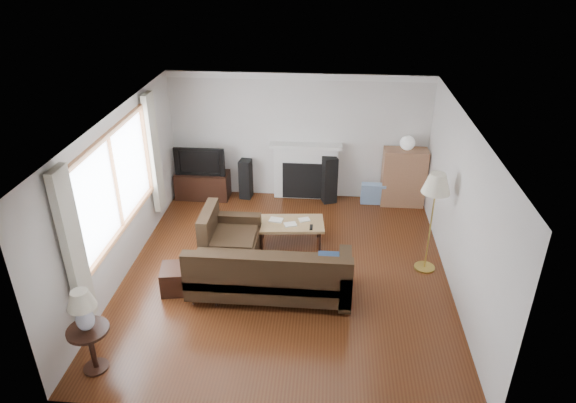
# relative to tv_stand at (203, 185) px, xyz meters

# --- Properties ---
(room) EXTENTS (5.10, 5.60, 2.54)m
(room) POSITION_rel_tv_stand_xyz_m (1.91, -2.48, 0.99)
(room) COLOR #4E2511
(room) RESTS_ON ground
(window) EXTENTS (0.12, 2.74, 1.54)m
(window) POSITION_rel_tv_stand_xyz_m (-0.54, -2.68, 1.29)
(window) COLOR brown
(window) RESTS_ON room
(curtain_near) EXTENTS (0.10, 0.35, 2.10)m
(curtain_near) POSITION_rel_tv_stand_xyz_m (-0.49, -4.20, 1.14)
(curtain_near) COLOR beige
(curtain_near) RESTS_ON room
(curtain_far) EXTENTS (0.10, 0.35, 2.10)m
(curtain_far) POSITION_rel_tv_stand_xyz_m (-0.49, -1.16, 1.14)
(curtain_far) COLOR beige
(curtain_far) RESTS_ON room
(fireplace) EXTENTS (1.40, 0.26, 1.15)m
(fireplace) POSITION_rel_tv_stand_xyz_m (2.06, 0.16, 0.31)
(fireplace) COLOR white
(fireplace) RESTS_ON room
(tv_stand) EXTENTS (1.06, 0.48, 0.53)m
(tv_stand) POSITION_rel_tv_stand_xyz_m (0.00, 0.00, 0.00)
(tv_stand) COLOR black
(tv_stand) RESTS_ON ground
(television) EXTENTS (1.00, 0.13, 0.57)m
(television) POSITION_rel_tv_stand_xyz_m (0.00, 0.00, 0.55)
(television) COLOR black
(television) RESTS_ON tv_stand
(speaker_left) EXTENTS (0.26, 0.29, 0.80)m
(speaker_left) POSITION_rel_tv_stand_xyz_m (0.87, 0.07, 0.14)
(speaker_left) COLOR black
(speaker_left) RESTS_ON ground
(speaker_right) EXTENTS (0.35, 0.38, 0.94)m
(speaker_right) POSITION_rel_tv_stand_xyz_m (2.52, 0.05, 0.21)
(speaker_right) COLOR black
(speaker_right) RESTS_ON ground
(bookshelf) EXTENTS (0.83, 0.39, 1.14)m
(bookshelf) POSITION_rel_tv_stand_xyz_m (3.96, 0.04, 0.30)
(bookshelf) COLOR #936244
(bookshelf) RESTS_ON ground
(globe_lamp) EXTENTS (0.28, 0.28, 0.28)m
(globe_lamp) POSITION_rel_tv_stand_xyz_m (3.96, 0.04, 1.01)
(globe_lamp) COLOR white
(globe_lamp) RESTS_ON bookshelf
(sectional_sofa) EXTENTS (2.55, 1.86, 0.82)m
(sectional_sofa) POSITION_rel_tv_stand_xyz_m (1.72, -3.05, 0.15)
(sectional_sofa) COLOR black
(sectional_sofa) RESTS_ON ground
(coffee_table) EXTENTS (1.16, 0.70, 0.43)m
(coffee_table) POSITION_rel_tv_stand_xyz_m (1.91, -1.66, -0.05)
(coffee_table) COLOR #967447
(coffee_table) RESTS_ON ground
(footstool) EXTENTS (0.53, 0.53, 0.38)m
(footstool) POSITION_rel_tv_stand_xyz_m (0.33, -3.06, -0.07)
(footstool) COLOR black
(footstool) RESTS_ON ground
(floor_lamp) EXTENTS (0.56, 0.56, 1.66)m
(floor_lamp) POSITION_rel_tv_stand_xyz_m (4.10, -2.19, 0.56)
(floor_lamp) COLOR #B79A3F
(floor_lamp) RESTS_ON ground
(side_table) EXTENTS (0.49, 0.49, 0.62)m
(side_table) POSITION_rel_tv_stand_xyz_m (-0.24, -4.70, 0.05)
(side_table) COLOR black
(side_table) RESTS_ON ground
(table_lamp) EXTENTS (0.33, 0.33, 0.54)m
(table_lamp) POSITION_rel_tv_stand_xyz_m (-0.24, -4.70, 0.62)
(table_lamp) COLOR silver
(table_lamp) RESTS_ON side_table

